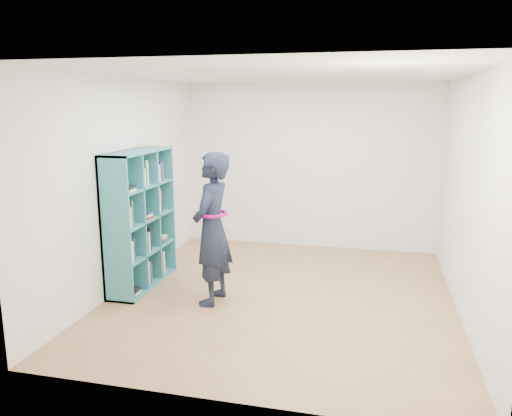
# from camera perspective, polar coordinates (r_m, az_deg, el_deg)

# --- Properties ---
(floor) EXTENTS (4.50, 4.50, 0.00)m
(floor) POSITION_cam_1_polar(r_m,az_deg,el_deg) (6.13, 2.96, -9.99)
(floor) COLOR olive
(floor) RESTS_ON ground
(ceiling) EXTENTS (4.50, 4.50, 0.00)m
(ceiling) POSITION_cam_1_polar(r_m,az_deg,el_deg) (5.69, 3.25, 15.08)
(ceiling) COLOR white
(ceiling) RESTS_ON wall_back
(wall_left) EXTENTS (0.02, 4.50, 2.60)m
(wall_left) POSITION_cam_1_polar(r_m,az_deg,el_deg) (6.43, -14.72, 2.72)
(wall_left) COLOR white
(wall_left) RESTS_ON floor
(wall_right) EXTENTS (0.02, 4.50, 2.60)m
(wall_right) POSITION_cam_1_polar(r_m,az_deg,el_deg) (5.76, 23.06, 1.12)
(wall_right) COLOR white
(wall_right) RESTS_ON floor
(wall_back) EXTENTS (4.00, 0.02, 2.60)m
(wall_back) POSITION_cam_1_polar(r_m,az_deg,el_deg) (7.97, 6.06, 4.75)
(wall_back) COLOR white
(wall_back) RESTS_ON floor
(wall_front) EXTENTS (4.00, 0.02, 2.60)m
(wall_front) POSITION_cam_1_polar(r_m,az_deg,el_deg) (3.63, -3.39, -3.82)
(wall_front) COLOR white
(wall_front) RESTS_ON floor
(bookshelf) EXTENTS (0.38, 1.29, 1.72)m
(bookshelf) POSITION_cam_1_polar(r_m,az_deg,el_deg) (6.42, -13.27, -1.42)
(bookshelf) COLOR #286D7E
(bookshelf) RESTS_ON floor
(person) EXTENTS (0.45, 0.66, 1.76)m
(person) POSITION_cam_1_polar(r_m,az_deg,el_deg) (5.71, -5.04, -2.38)
(person) COLOR black
(person) RESTS_ON floor
(smartphone) EXTENTS (0.01, 0.08, 0.12)m
(smartphone) POSITION_cam_1_polar(r_m,az_deg,el_deg) (5.82, -6.02, -0.95)
(smartphone) COLOR silver
(smartphone) RESTS_ON person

